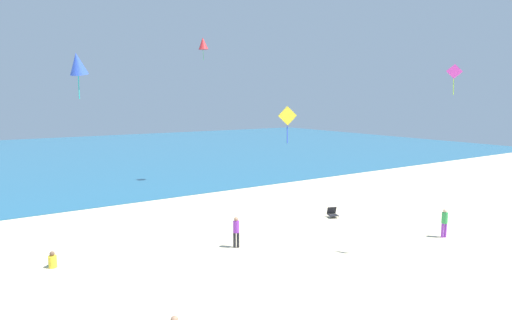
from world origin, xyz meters
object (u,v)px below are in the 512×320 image
kite_yellow (287,117)px  person_2 (236,230)px  person_6 (444,221)px  beach_chair_mid_beach (332,213)px  kite_magenta (454,72)px  person_4 (52,261)px  kite_red (203,43)px  kite_blue (78,64)px

kite_yellow → person_2: bearing=67.2°
person_6 → kite_yellow: size_ratio=1.60×
beach_chair_mid_beach → kite_magenta: kite_magenta is taller
person_4 → person_6: (17.95, -7.00, 0.63)m
person_2 → person_4: person_2 is taller
beach_chair_mid_beach → kite_yellow: 16.68m
beach_chair_mid_beach → kite_red: (-1.46, 14.39, 11.65)m
person_2 → kite_blue: 10.91m
beach_chair_mid_beach → kite_blue: bearing=-53.4°
beach_chair_mid_beach → kite_blue: size_ratio=0.52×
person_2 → person_6: bearing=98.6°
beach_chair_mid_beach → person_2: (-7.84, -1.44, 0.62)m
beach_chair_mid_beach → person_2: size_ratio=0.52×
person_2 → kite_blue: bearing=-36.6°
person_2 → kite_red: size_ratio=0.82×
kite_magenta → kite_yellow: (-10.68, -2.10, -1.61)m
beach_chair_mid_beach → kite_magenta: size_ratio=0.61×
person_4 → beach_chair_mid_beach: bearing=-93.3°
person_4 → person_2: bearing=-106.2°
person_2 → kite_yellow: 11.15m
person_6 → kite_magenta: bearing=-34.8°
kite_magenta → kite_yellow: 11.01m
person_4 → kite_red: kite_red is taller
person_2 → kite_magenta: kite_magenta is taller
beach_chair_mid_beach → person_4: 15.84m
kite_blue → person_2: bearing=19.3°
person_4 → kite_magenta: kite_magenta is taller
kite_blue → kite_yellow: bearing=-57.9°
person_2 → person_4: bearing=-71.8°
person_2 → kite_magenta: 12.23m
kite_blue → kite_magenta: (14.51, -4.00, 0.02)m
kite_red → kite_yellow: bearing=-112.2°
person_2 → kite_blue: (-7.49, -2.63, 7.49)m
person_6 → kite_yellow: kite_yellow is taller
person_4 → kite_red: 22.93m
beach_chair_mid_beach → kite_magenta: (-0.82, -8.07, 8.13)m
kite_magenta → person_2: bearing=136.7°
person_2 → kite_red: (6.38, 15.84, 11.02)m
kite_red → person_6: bearing=-80.1°
person_6 → kite_red: kite_red is taller
kite_blue → kite_yellow: size_ratio=1.58×
kite_blue → kite_magenta: bearing=-15.4°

